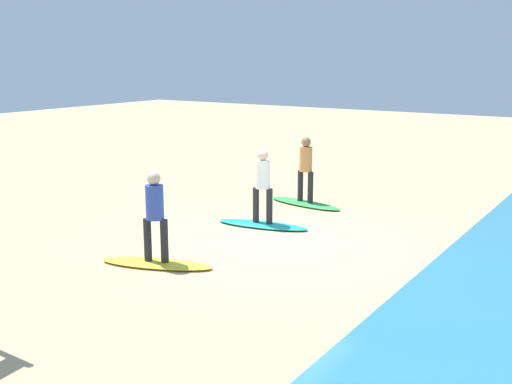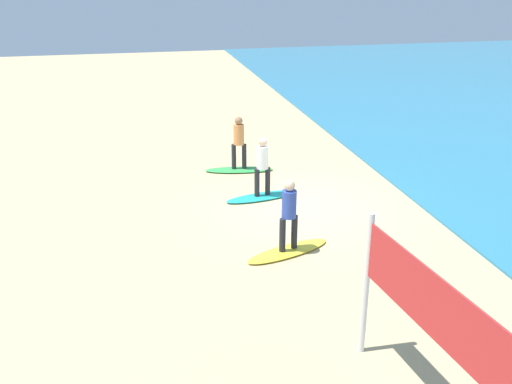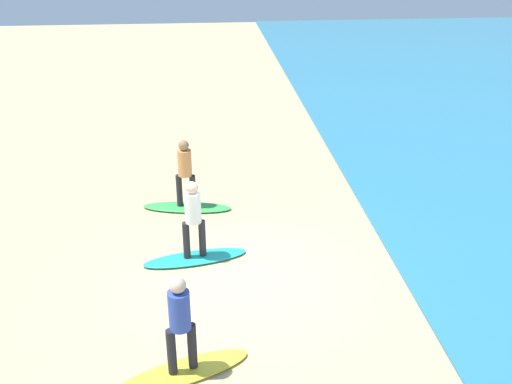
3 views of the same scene
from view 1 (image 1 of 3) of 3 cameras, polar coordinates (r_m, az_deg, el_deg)
ground_plane at (r=12.71m, az=2.26°, el=-4.63°), size 60.00×60.00×0.00m
surfboard_green at (r=15.86m, az=4.50°, el=-1.03°), size 0.88×2.16×0.09m
surfer_green at (r=15.66m, az=4.56°, el=2.50°), size 0.32×0.46×1.64m
surfboard_teal at (r=13.84m, az=0.60°, el=-3.00°), size 0.93×2.17×0.09m
surfer_teal at (r=13.61m, az=0.61°, el=1.03°), size 0.32×0.45×1.64m
surfboard_yellow at (r=11.46m, az=-9.04°, el=-6.45°), size 1.23×2.17×0.09m
surfer_yellow at (r=11.18m, az=-9.21°, el=-1.64°), size 0.32×0.44×1.64m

